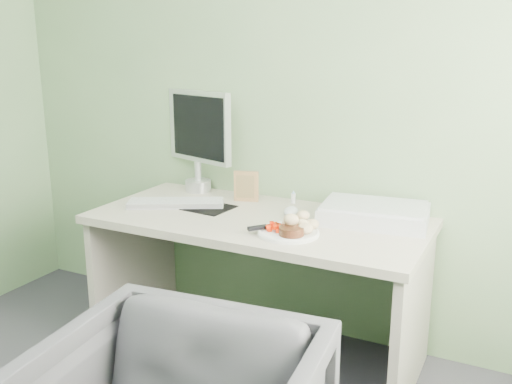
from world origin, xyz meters
The scene contains 14 objects.
wall_back centered at (0.00, 2.00, 1.35)m, with size 3.50×3.50×0.00m, color #7EA171.
desk centered at (0.00, 1.62, 0.55)m, with size 1.60×0.75×0.73m.
plate centered at (0.23, 1.46, 0.74)m, with size 0.27×0.27×0.01m, color white.
steak centered at (0.26, 1.42, 0.76)m, with size 0.11×0.11×0.03m, color black.
potato_pile centered at (0.27, 1.51, 0.78)m, with size 0.13×0.09×0.07m, color tan.
carrot_heap centered at (0.18, 1.44, 0.77)m, with size 0.07×0.06×0.05m, color #FF2B05.
steak_knife centered at (0.13, 1.44, 0.76)m, with size 0.16×0.20×0.02m.
mousepad centered at (-0.30, 1.65, 0.73)m, with size 0.24×0.21×0.00m, color black.
keyboard centered at (-0.46, 1.61, 0.75)m, with size 0.48×0.14×0.02m, color white.
computer_mouse centered at (0.13, 1.73, 0.75)m, with size 0.06×0.11×0.04m, color white.
photo_frame centered at (-0.18, 1.85, 0.81)m, with size 0.13×0.02×0.16m, color olive.
eyedrop_bottle centered at (0.06, 1.93, 0.76)m, with size 0.02×0.02×0.07m.
scanner centered at (0.52, 1.80, 0.77)m, with size 0.49×0.32×0.08m, color silver.
monitor centered at (-0.52, 1.94, 1.04)m, with size 0.46×0.18×0.56m.
Camera 1 is at (1.16, -0.71, 1.54)m, focal length 40.00 mm.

